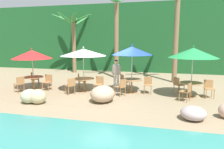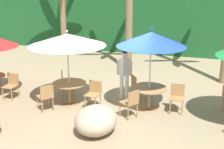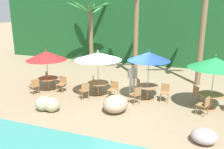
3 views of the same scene
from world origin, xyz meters
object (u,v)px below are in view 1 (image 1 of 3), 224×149
(dining_table_red, at_px, (33,79))
(chair_white_seaward, at_px, (99,83))
(chair_green_inland, at_px, (178,84))
(waiter_in_white, at_px, (116,72))
(palm_tree_third, at_px, (177,15))
(palm_tree_nearest, at_px, (73,31))
(chair_green_seaward, at_px, (209,87))
(chair_green_left, at_px, (187,91))
(dining_table_blue, at_px, (132,82))
(palm_tree_second, at_px, (117,22))
(umbrella_white, at_px, (83,52))
(chair_red_seaward, at_px, (48,81))
(chair_red_left, at_px, (20,83))
(chair_white_inland, at_px, (81,80))
(chair_red_inland, at_px, (34,78))
(umbrella_red, at_px, (32,54))
(umbrella_green, at_px, (193,53))
(dining_table_green, at_px, (191,85))
(chair_white_left, at_px, (71,85))
(dining_table_white, at_px, (84,81))
(chair_blue_seaward, at_px, (148,84))
(chair_blue_left, at_px, (122,86))
(umbrella_blue, at_px, (132,51))
(chair_blue_inland, at_px, (124,81))

(dining_table_red, distance_m, chair_white_seaward, 3.83)
(chair_green_inland, xyz_separation_m, waiter_in_white, (-3.36, 0.21, 0.47))
(palm_tree_third, bearing_deg, palm_tree_nearest, 163.43)
(chair_green_seaward, bearing_deg, chair_green_left, -138.73)
(dining_table_red, xyz_separation_m, dining_table_blue, (5.52, 0.56, 0.00))
(palm_tree_nearest, bearing_deg, palm_tree_second, -23.04)
(umbrella_white, distance_m, palm_tree_second, 5.04)
(chair_red_seaward, height_order, chair_red_left, same)
(chair_white_inland, height_order, chair_green_inland, same)
(chair_red_left, bearing_deg, chair_red_inland, 96.95)
(dining_table_blue, bearing_deg, umbrella_red, -174.23)
(umbrella_green, bearing_deg, dining_table_green, 0.00)
(chair_green_seaward, bearing_deg, chair_white_left, -170.95)
(dining_table_white, bearing_deg, chair_white_seaward, -0.40)
(dining_table_white, distance_m, chair_blue_seaward, 3.43)
(chair_red_left, distance_m, chair_blue_left, 5.45)
(chair_white_seaward, height_order, palm_tree_second, palm_tree_second)
(chair_green_inland, relative_size, waiter_in_white, 0.51)
(chair_blue_seaward, height_order, palm_tree_third, palm_tree_third)
(chair_white_seaward, relative_size, chair_green_inland, 1.00)
(palm_tree_third, bearing_deg, chair_green_inland, -89.24)
(chair_white_left, height_order, waiter_in_white, waiter_in_white)
(umbrella_blue, bearing_deg, chair_red_inland, 178.53)
(umbrella_red, height_order, chair_green_left, umbrella_red)
(chair_red_seaward, height_order, dining_table_green, chair_red_seaward)
(dining_table_blue, height_order, chair_green_inland, chair_green_inland)
(umbrella_red, relative_size, chair_blue_left, 2.70)
(chair_red_inland, relative_size, umbrella_white, 0.36)
(chair_green_left, distance_m, palm_tree_third, 5.97)
(waiter_in_white, bearing_deg, chair_blue_left, -67.33)
(umbrella_red, relative_size, umbrella_green, 0.93)
(waiter_in_white, bearing_deg, dining_table_white, -146.91)
(chair_white_seaward, xyz_separation_m, umbrella_green, (4.64, 0.19, 1.67))
(chair_white_inland, height_order, chair_blue_seaward, same)
(chair_blue_seaward, relative_size, chair_blue_left, 1.00)
(umbrella_white, distance_m, palm_tree_nearest, 7.38)
(dining_table_red, relative_size, palm_tree_second, 0.18)
(waiter_in_white, bearing_deg, palm_tree_nearest, 132.97)
(chair_blue_seaward, xyz_separation_m, chair_green_seaward, (2.95, -0.15, 0.00))
(waiter_in_white, bearing_deg, chair_white_inland, -171.18)
(chair_red_left, height_order, chair_blue_inland, same)
(dining_table_red, height_order, chair_green_inland, chair_green_inland)
(chair_red_left, height_order, chair_blue_seaward, same)
(umbrella_red, relative_size, waiter_in_white, 1.38)
(chair_green_seaward, height_order, palm_tree_nearest, palm_tree_nearest)
(chair_red_inland, height_order, dining_table_green, chair_red_inland)
(chair_green_inland, height_order, palm_tree_third, palm_tree_third)
(chair_red_left, relative_size, umbrella_white, 0.36)
(chair_white_seaward, distance_m, chair_white_inland, 1.52)
(dining_table_green, distance_m, waiter_in_white, 4.04)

